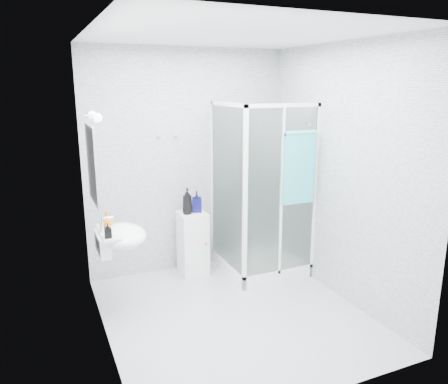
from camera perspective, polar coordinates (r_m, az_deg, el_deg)
name	(u,v)px	position (r m, az deg, el deg)	size (l,w,h in m)	color
room	(234,185)	(3.97, 1.37, 0.91)	(2.40, 2.60, 2.60)	silver
shower_enclosure	(258,237)	(5.16, 4.47, -5.89)	(0.90, 0.95, 2.00)	white
wall_basin	(119,237)	(4.24, -13.54, -5.70)	(0.46, 0.56, 0.35)	white
mirror	(92,165)	(4.04, -16.89, 3.44)	(0.02, 0.60, 0.70)	white
vanity_lights	(94,117)	(3.99, -16.60, 9.43)	(0.10, 0.40, 0.08)	silver
wall_hooks	(167,136)	(4.99, -7.40, 7.22)	(0.23, 0.06, 0.03)	silver
storage_cabinet	(193,243)	(5.17, -4.07, -6.72)	(0.31, 0.34, 0.75)	white
hand_towel	(299,166)	(4.72, 9.78, 3.39)	(0.37, 0.05, 0.79)	#33B8C2
shampoo_bottle_a	(187,201)	(4.97, -4.82, -1.20)	(0.12, 0.12, 0.30)	black
shampoo_bottle_b	(197,202)	(5.06, -3.57, -1.26)	(0.11, 0.11, 0.24)	#0C0B46
soap_dispenser_orange	(107,219)	(4.31, -15.06, -3.48)	(0.12, 0.12, 0.15)	orange
soap_dispenser_black	(108,231)	(4.02, -14.94, -4.89)	(0.06, 0.06, 0.14)	black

